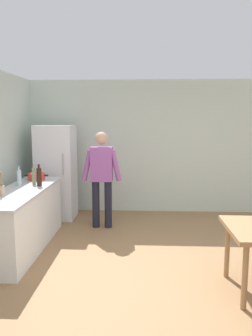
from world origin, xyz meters
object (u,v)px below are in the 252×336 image
refrigerator (56,172)px  bottle_vinegar_tall (34,176)px  cooking_pot (36,177)px  person (102,173)px  bottle_wine_dark (39,177)px  bottle_water_clear (19,178)px  utensil_jar (0,190)px

refrigerator → bottle_vinegar_tall: 1.21m
cooking_pot → person: bearing=14.5°
bottle_wine_dark → bottle_vinegar_tall: bearing=135.9°
refrigerator → bottle_wine_dark: size_ratio=5.29×
person → bottle_vinegar_tall: person is taller
bottle_water_clear → bottle_wine_dark: bearing=-1.6°
person → bottle_vinegar_tall: size_ratio=5.31×
person → bottle_wine_dark: size_ratio=5.00×
refrigerator → bottle_wine_dark: 1.33m
cooking_pot → bottle_vinegar_tall: (0.08, -0.37, 0.08)m
utensil_jar → bottle_water_clear: utensil_jar is taller
refrigerator → bottle_water_clear: 1.34m
bottle_vinegar_tall → bottle_water_clear: bottle_vinegar_tall is taller
cooking_pot → bottle_vinegar_tall: 0.39m
bottle_vinegar_tall → bottle_water_clear: size_ratio=1.07×
cooking_pot → bottle_wine_dark: bottle_wine_dark is taller
bottle_water_clear → person: bearing=32.5°
refrigerator → bottle_vinegar_tall: refrigerator is taller
utensil_jar → bottle_wine_dark: (0.31, 0.68, 0.07)m
person → bottle_water_clear: 1.41m
person → bottle_water_clear: size_ratio=5.67×
bottle_wine_dark → cooking_pot: bearing=112.6°
refrigerator → utensil_jar: size_ratio=5.62×
refrigerator → bottle_water_clear: bearing=-100.3°
bottle_wine_dark → bottle_vinegar_tall: (-0.12, 0.12, -0.01)m
bottle_wine_dark → refrigerator: bearing=93.5°
bottle_wine_dark → bottle_vinegar_tall: size_ratio=1.06×
refrigerator → utensil_jar: refrigerator is taller
person → bottle_water_clear: bearing=-147.5°
person → cooking_pot: person is taller
cooking_pot → bottle_vinegar_tall: bearing=-77.6°
cooking_pot → utensil_jar: (-0.11, -1.17, 0.02)m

